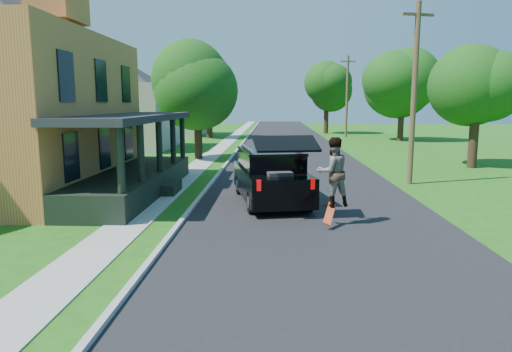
{
  "coord_description": "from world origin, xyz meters",
  "views": [
    {
      "loc": [
        -1.32,
        -11.7,
        3.53
      ],
      "look_at": [
        -1.88,
        3.0,
        1.2
      ],
      "focal_mm": 32.0,
      "sensor_mm": 36.0,
      "label": 1
    }
  ],
  "objects_px": {
    "black_suv": "(271,176)",
    "skateboarder": "(333,172)",
    "tree_right_near": "(477,80)",
    "utility_pole_near": "(414,92)"
  },
  "relations": [
    {
      "from": "black_suv",
      "to": "skateboarder",
      "type": "distance_m",
      "value": 3.55
    },
    {
      "from": "skateboarder",
      "to": "tree_right_near",
      "type": "xyz_separation_m",
      "value": [
        9.32,
        12.48,
        3.24
      ]
    },
    {
      "from": "skateboarder",
      "to": "utility_pole_near",
      "type": "height_order",
      "value": "utility_pole_near"
    },
    {
      "from": "skateboarder",
      "to": "utility_pole_near",
      "type": "bearing_deg",
      "value": -141.21
    },
    {
      "from": "skateboarder",
      "to": "utility_pole_near",
      "type": "relative_size",
      "value": 0.26
    },
    {
      "from": "black_suv",
      "to": "utility_pole_near",
      "type": "relative_size",
      "value": 0.74
    },
    {
      "from": "utility_pole_near",
      "to": "tree_right_near",
      "type": "bearing_deg",
      "value": 31.99
    },
    {
      "from": "black_suv",
      "to": "tree_right_near",
      "type": "xyz_separation_m",
      "value": [
        11.13,
        9.49,
        3.83
      ]
    },
    {
      "from": "tree_right_near",
      "to": "utility_pole_near",
      "type": "height_order",
      "value": "utility_pole_near"
    },
    {
      "from": "black_suv",
      "to": "tree_right_near",
      "type": "distance_m",
      "value": 15.12
    }
  ]
}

